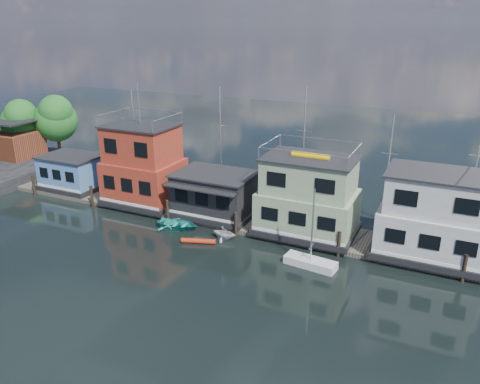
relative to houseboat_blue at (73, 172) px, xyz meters
The scene contains 14 objects.
ground 21.75m from the houseboat_blue, 33.69° to the right, with size 160.00×160.00×0.00m, color black.
dock 18.11m from the houseboat_blue, ahead, with size 48.00×5.00×0.40m, color #595147.
houseboat_blue is the anchor object (origin of this frame).
houseboat_red 9.69m from the houseboat_blue, ahead, with size 7.40×5.90×11.86m.
houseboat_dark 17.50m from the houseboat_blue, ahead, with size 7.40×6.10×4.06m.
houseboat_green 26.53m from the houseboat_blue, ahead, with size 8.40×5.90×7.03m.
houseboat_white 36.52m from the houseboat_blue, ahead, with size 8.40×5.90×6.66m.
pilings 17.92m from the houseboat_blue, ahead, with size 42.28×0.28×2.20m.
background_masts 23.77m from the houseboat_blue, 14.77° to the left, with size 36.40×0.16×12.00m.
shore 13.32m from the houseboat_blue, 163.07° to the left, with size 12.40×15.72×8.24m.
dinghy_white 20.74m from the houseboat_blue, 10.50° to the right, with size 1.88×2.18×1.15m, color silver.
red_kayak 19.67m from the houseboat_blue, 16.21° to the right, with size 0.43×0.43×2.93m, color #AD2C12.
day_sailer 29.01m from the houseboat_blue, 10.42° to the right, with size 4.11×1.78×6.28m.
dinghy_teal 16.09m from the houseboat_blue, 13.00° to the right, with size 2.77×3.88×0.80m, color teal.
Camera 1 is at (19.05, -24.07, 17.55)m, focal length 35.00 mm.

